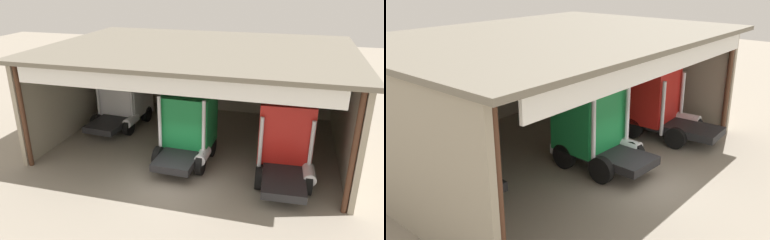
% 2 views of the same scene
% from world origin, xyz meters
% --- Properties ---
extents(ground_plane, '(80.00, 80.00, 0.00)m').
position_xyz_m(ground_plane, '(0.00, 0.00, 0.00)').
color(ground_plane, gray).
rests_on(ground_plane, ground).
extents(workshop_shed, '(16.14, 11.67, 5.55)m').
position_xyz_m(workshop_shed, '(0.00, 6.47, 3.90)').
color(workshop_shed, '#9E937F').
rests_on(workshop_shed, ground).
extents(truck_white_yard_outside, '(2.86, 5.17, 3.21)m').
position_xyz_m(truck_white_yard_outside, '(-5.30, 6.70, 1.71)').
color(truck_white_yard_outside, white).
rests_on(truck_white_yard_outside, ground).
extents(truck_green_center_left_bay, '(2.72, 4.36, 3.66)m').
position_xyz_m(truck_green_center_left_bay, '(0.02, 3.00, 1.85)').
color(truck_green_center_left_bay, '#197F3D').
rests_on(truck_green_center_left_bay, ground).
extents(truck_red_right_bay, '(2.80, 4.93, 3.69)m').
position_xyz_m(truck_red_right_bay, '(4.92, 2.71, 1.89)').
color(truck_red_right_bay, red).
rests_on(truck_red_right_bay, ground).
extents(oil_drum, '(0.58, 0.58, 0.91)m').
position_xyz_m(oil_drum, '(-3.10, 10.02, 0.45)').
color(oil_drum, gold).
rests_on(oil_drum, ground).
extents(tool_cart, '(0.90, 0.60, 1.00)m').
position_xyz_m(tool_cart, '(-1.98, 9.71, 0.50)').
color(tool_cart, black).
rests_on(tool_cart, ground).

